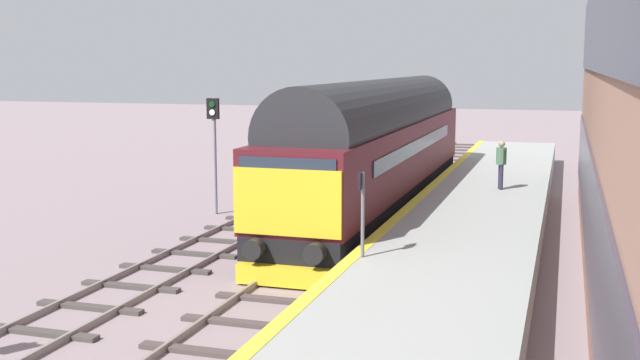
# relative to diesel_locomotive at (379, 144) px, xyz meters

# --- Properties ---
(ground_plane) EXTENTS (140.00, 140.00, 0.00)m
(ground_plane) POSITION_rel_diesel_locomotive_xyz_m (-0.00, -4.72, -2.49)
(ground_plane) COLOR gray
(ground_plane) RESTS_ON ground
(track_main) EXTENTS (2.50, 60.00, 0.15)m
(track_main) POSITION_rel_diesel_locomotive_xyz_m (-0.00, -4.72, -2.43)
(track_main) COLOR gray
(track_main) RESTS_ON ground
(track_adjacent_west) EXTENTS (2.50, 60.00, 0.15)m
(track_adjacent_west) POSITION_rel_diesel_locomotive_xyz_m (-3.48, -4.72, -2.43)
(track_adjacent_west) COLOR gray
(track_adjacent_west) RESTS_ON ground
(station_platform) EXTENTS (4.00, 44.00, 1.01)m
(station_platform) POSITION_rel_diesel_locomotive_xyz_m (3.60, -4.72, -1.99)
(station_platform) COLOR #9CA09B
(station_platform) RESTS_ON ground
(diesel_locomotive) EXTENTS (2.74, 19.15, 4.68)m
(diesel_locomotive) POSITION_rel_diesel_locomotive_xyz_m (0.00, 0.00, 0.00)
(diesel_locomotive) COLOR black
(diesel_locomotive) RESTS_ON ground
(signal_post_mid) EXTENTS (0.44, 0.22, 4.03)m
(signal_post_mid) POSITION_rel_diesel_locomotive_xyz_m (-5.46, -1.55, 0.05)
(signal_post_mid) COLOR gray
(signal_post_mid) RESTS_ON ground
(platform_number_sign) EXTENTS (0.10, 0.44, 1.87)m
(platform_number_sign) POSITION_rel_diesel_locomotive_xyz_m (1.93, -9.89, -0.23)
(platform_number_sign) COLOR slate
(platform_number_sign) RESTS_ON station_platform
(waiting_passenger) EXTENTS (0.42, 0.50, 1.64)m
(waiting_passenger) POSITION_rel_diesel_locomotive_xyz_m (4.07, 0.63, -0.49)
(waiting_passenger) COLOR #2B263D
(waiting_passenger) RESTS_ON station_platform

